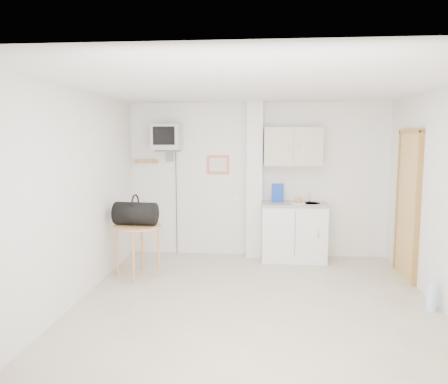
# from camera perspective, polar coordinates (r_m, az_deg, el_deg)

# --- Properties ---
(ground) EXTENTS (4.50, 4.50, 0.00)m
(ground) POSITION_cam_1_polar(r_m,az_deg,el_deg) (5.25, 4.06, -14.54)
(ground) COLOR #B7AB94
(ground) RESTS_ON ground
(room_envelope) EXTENTS (4.24, 4.54, 2.55)m
(room_envelope) POSITION_cam_1_polar(r_m,az_deg,el_deg) (4.99, 6.99, 2.49)
(room_envelope) COLOR white
(room_envelope) RESTS_ON ground
(kitchenette) EXTENTS (1.03, 0.58, 2.10)m
(kitchenette) POSITION_cam_1_polar(r_m,az_deg,el_deg) (7.00, 9.07, -2.31)
(kitchenette) COLOR white
(kitchenette) RESTS_ON ground
(crt_television) EXTENTS (0.44, 0.45, 2.15)m
(crt_television) POSITION_cam_1_polar(r_m,az_deg,el_deg) (7.07, -7.48, 7.02)
(crt_television) COLOR slate
(crt_television) RESTS_ON ground
(round_table) EXTENTS (0.67, 0.67, 0.73)m
(round_table) POSITION_cam_1_polar(r_m,az_deg,el_deg) (6.21, -11.23, -5.13)
(round_table) COLOR tan
(round_table) RESTS_ON ground
(duffel_bag) EXTENTS (0.61, 0.38, 0.43)m
(duffel_bag) POSITION_cam_1_polar(r_m,az_deg,el_deg) (6.19, -11.48, -2.75)
(duffel_bag) COLOR black
(duffel_bag) RESTS_ON round_table
(water_bottle) EXTENTS (0.11, 0.11, 0.34)m
(water_bottle) POSITION_cam_1_polar(r_m,az_deg,el_deg) (5.56, 25.46, -12.30)
(water_bottle) COLOR #BAD7F8
(water_bottle) RESTS_ON ground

